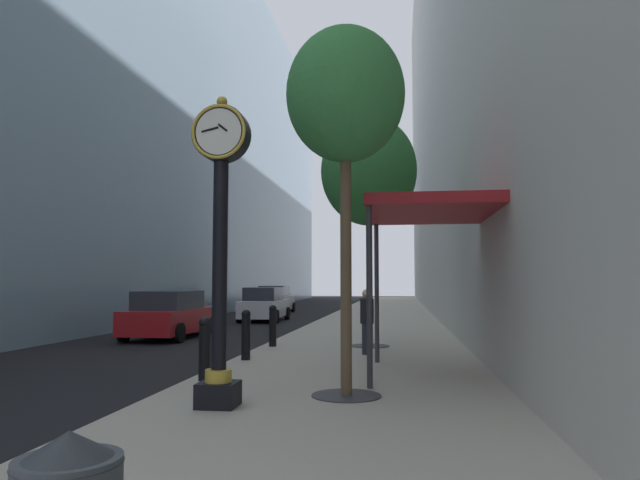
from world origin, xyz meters
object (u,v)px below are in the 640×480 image
car_red_mid (170,315)px  bollard_fifth (273,325)px  bollard_fourth (246,334)px  bollard_third (205,347)px  street_tree_mid_near (369,171)px  street_clock (220,233)px  pedestrian_walking (367,320)px  street_tree_near (345,98)px  car_white_near (264,305)px  car_silver_far (275,300)px

car_red_mid → bollard_fifth: bearing=-37.1°
bollard_fourth → bollard_fifth: size_ratio=1.00×
bollard_third → street_tree_mid_near: bearing=66.2°
street_clock → car_red_mid: size_ratio=0.98×
car_red_mid → bollard_third: bearing=-64.1°
bollard_third → pedestrian_walking: bearing=57.3°
street_tree_near → car_white_near: size_ratio=1.29×
bollard_third → street_tree_near: (2.69, -1.07, 4.18)m
pedestrian_walking → car_silver_far: (-6.95, 21.11, -0.16)m
street_tree_near → car_silver_far: street_tree_near is taller
street_tree_near → car_red_mid: (-7.07, 10.09, -4.12)m
street_tree_near → pedestrian_walking: bearing=89.7°
street_clock → pedestrian_walking: street_clock is taller
bollard_fifth → bollard_third: bearing=-90.0°
car_white_near → car_red_mid: size_ratio=1.00×
bollard_third → street_tree_near: street_tree_near is taller
bollard_third → street_tree_near: 5.08m
bollard_fourth → street_clock: bearing=-79.3°
street_clock → bollard_third: (-0.94, 2.11, -1.90)m
car_silver_far → street_tree_near: bearing=-75.3°
street_clock → car_silver_far: street_clock is taller
bollard_fifth → pedestrian_walking: bearing=-28.4°
bollard_fifth → pedestrian_walking: pedestrian_walking is taller
car_red_mid → car_silver_far: bearing=89.5°
street_tree_near → pedestrian_walking: (0.03, 5.31, -3.93)m
bollard_third → car_silver_far: 25.71m
bollard_third → car_white_near: 18.39m
street_clock → street_tree_mid_near: (1.75, 8.22, 2.46)m
bollard_fourth → street_tree_near: 6.33m
bollard_fifth → car_silver_far: size_ratio=0.25×
pedestrian_walking → car_white_near: (-5.91, 13.86, -0.17)m
car_red_mid → street_clock: bearing=-64.5°
bollard_third → car_white_near: (-3.19, 18.11, 0.07)m
street_clock → car_white_near: 20.71m
car_white_near → bollard_fifth: bearing=-75.6°
bollard_third → street_tree_near: size_ratio=0.19×
bollard_fifth → car_white_near: (-3.19, 12.39, 0.07)m
street_tree_near → car_red_mid: street_tree_near is taller
car_white_near → car_silver_far: car_silver_far is taller
bollard_fourth → car_red_mid: size_ratio=0.25×
street_tree_mid_near → street_clock: bearing=-102.0°
bollard_fourth → bollard_fifth: (0.00, 2.86, 0.00)m
street_clock → car_white_near: (-4.13, 20.21, -1.82)m
bollard_fourth → car_silver_far: size_ratio=0.25×
street_clock → car_silver_far: size_ratio=1.00×
car_white_near → street_clock: bearing=-78.4°
street_tree_mid_near → pedestrian_walking: street_tree_mid_near is taller
car_silver_far → car_red_mid: bearing=-90.5°
bollard_third → bollard_fourth: (0.00, 2.86, 0.00)m
street_tree_mid_near → pedestrian_walking: 4.51m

